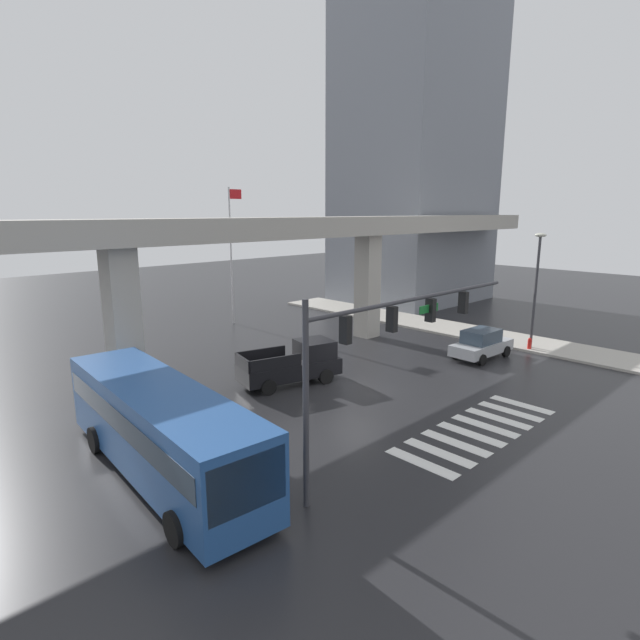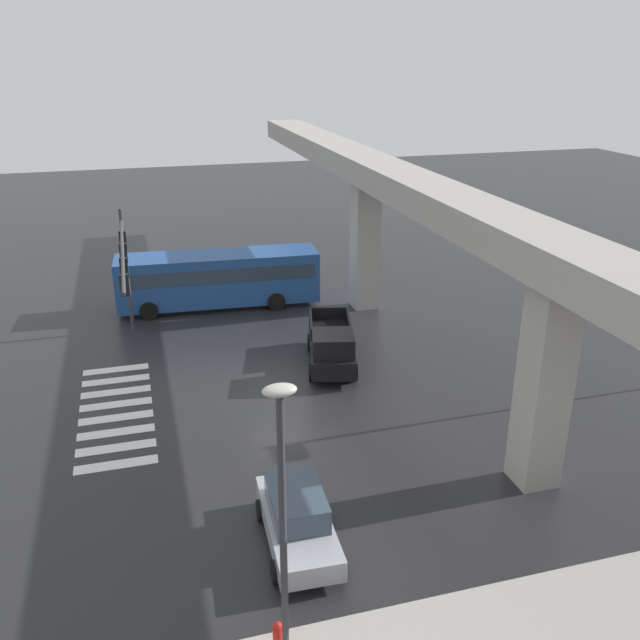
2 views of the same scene
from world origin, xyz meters
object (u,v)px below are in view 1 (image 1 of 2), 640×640
Objects in this scene: traffic_signal_mast at (389,332)px; flagpole at (232,246)px; fire_hydrant at (529,344)px; city_bus at (160,425)px; pickup_truck at (295,364)px; sedan_silver at (481,344)px; street_lamp_near_corner at (537,278)px.

flagpole is (8.91, 22.14, 1.26)m from traffic_signal_mast.
city_bus is at bearing 175.47° from fire_hydrant.
sedan_silver is at bearing -21.43° from pickup_truck.
traffic_signal_mast is at bearing -38.84° from city_bus.
fire_hydrant is (3.52, -1.35, -0.42)m from sedan_silver.
city_bus is at bearing -130.20° from flagpole.
traffic_signal_mast is 12.81× the size of fire_hydrant.
flagpole is (-8.74, 19.30, 5.50)m from fire_hydrant.
street_lamp_near_corner is at bearing -4.21° from city_bus.
flagpole reaches higher than pickup_truck.
street_lamp_near_corner reaches higher than traffic_signal_mast.
pickup_truck reaches higher than fire_hydrant.
pickup_truck is at bearing -112.53° from flagpole.
street_lamp_near_corner is 0.71× the size of flagpole.
flagpole reaches higher than city_bus.
street_lamp_near_corner is at bearing -20.45° from pickup_truck.
pickup_truck is 15.48m from fire_hydrant.
street_lamp_near_corner reaches higher than fire_hydrant.
traffic_signal_mast reaches higher than city_bus.
city_bus reaches higher than sedan_silver.
traffic_signal_mast is at bearing -170.74° from street_lamp_near_corner.
fire_hydrant is (14.41, -5.63, -0.56)m from pickup_truck.
city_bus is at bearing 175.79° from street_lamp_near_corner.
pickup_truck is 9.78m from traffic_signal_mast.
sedan_silver is (19.95, -0.51, -0.87)m from city_bus.
flagpole reaches higher than sedan_silver.
traffic_signal_mast reaches higher than fire_hydrant.
traffic_signal_mast reaches higher than pickup_truck.
fire_hydrant is (17.64, 2.84, -4.23)m from traffic_signal_mast.
traffic_signal_mast is 1.50× the size of street_lamp_near_corner.
street_lamp_near_corner is 4.15m from fire_hydrant.
street_lamp_near_corner is at bearing 14.63° from fire_hydrant.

